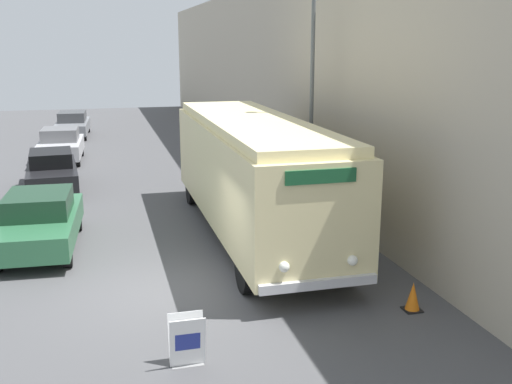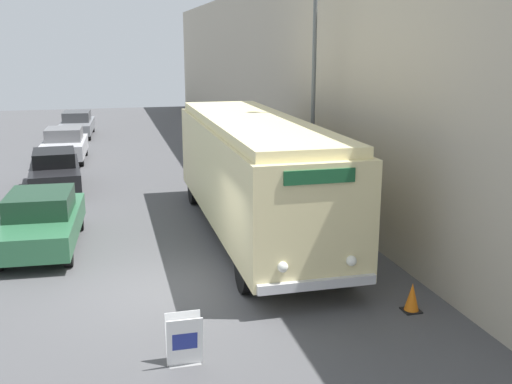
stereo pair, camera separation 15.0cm
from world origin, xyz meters
name	(u,v)px [view 2 (the right image)]	position (x,y,z in m)	size (l,w,h in m)	color
ground_plane	(164,292)	(0.00, 0.00, 0.00)	(80.00, 80.00, 0.00)	#4C4C4F
building_wall_right	(289,81)	(5.95, 10.00, 3.94)	(0.30, 60.00, 7.88)	#B2A893
vintage_bus	(254,170)	(2.92, 3.45, 1.90)	(2.65, 10.73, 3.35)	black
sign_board	(184,341)	(0.05, -3.21, 0.44)	(0.61, 0.34, 0.92)	gray
streetlamp	(314,69)	(5.00, 4.47, 4.62)	(0.36, 0.36, 7.25)	#595E60
parked_car_near	(41,221)	(-2.86, 3.74, 0.77)	(2.14, 4.53, 1.52)	black
parked_car_mid	(55,170)	(-2.99, 10.67, 0.75)	(2.04, 4.53, 1.47)	black
parked_car_far	(65,145)	(-2.96, 16.39, 0.78)	(2.03, 4.15, 1.55)	black
parked_car_distant	(77,124)	(-2.69, 24.25, 0.73)	(1.98, 4.84, 1.46)	black
traffic_cone	(412,297)	(4.86, -2.25, 0.30)	(0.36, 0.36, 0.61)	black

